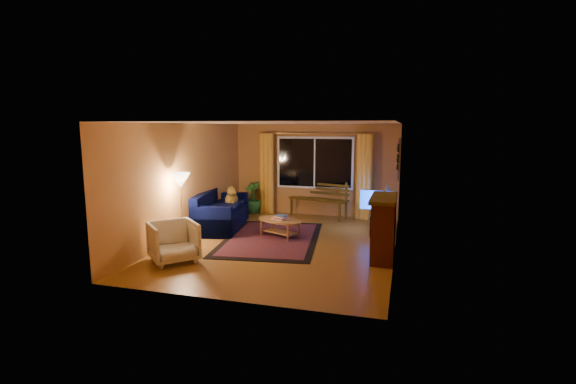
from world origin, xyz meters
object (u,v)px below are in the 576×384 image
(floor_lamp, at_px, (182,209))
(coffee_table, at_px, (280,228))
(sofa, at_px, (222,210))
(bench, at_px, (318,208))
(tv_console, at_px, (380,222))
(armchair, at_px, (173,240))

(floor_lamp, relative_size, coffee_table, 1.35)
(floor_lamp, bearing_deg, sofa, 84.89)
(bench, bearing_deg, tv_console, -16.69)
(armchair, height_order, coffee_table, armchair)
(sofa, distance_m, coffee_table, 1.71)
(armchair, xyz_separation_m, floor_lamp, (-0.41, 1.01, 0.34))
(armchair, bearing_deg, sofa, 49.37)
(floor_lamp, bearing_deg, coffee_table, 32.57)
(floor_lamp, bearing_deg, tv_console, 30.08)
(bench, height_order, sofa, sofa)
(coffee_table, xyz_separation_m, tv_console, (2.11, 1.12, 0.03))
(bench, distance_m, sofa, 2.69)
(sofa, distance_m, tv_console, 3.79)
(armchair, relative_size, floor_lamp, 0.54)
(floor_lamp, distance_m, coffee_table, 2.17)
(coffee_table, bearing_deg, floor_lamp, -147.43)
(sofa, relative_size, armchair, 2.67)
(coffee_table, bearing_deg, armchair, -122.40)
(bench, height_order, tv_console, bench)
(sofa, distance_m, armchair, 2.64)
(armchair, distance_m, floor_lamp, 1.15)
(bench, distance_m, tv_console, 2.07)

